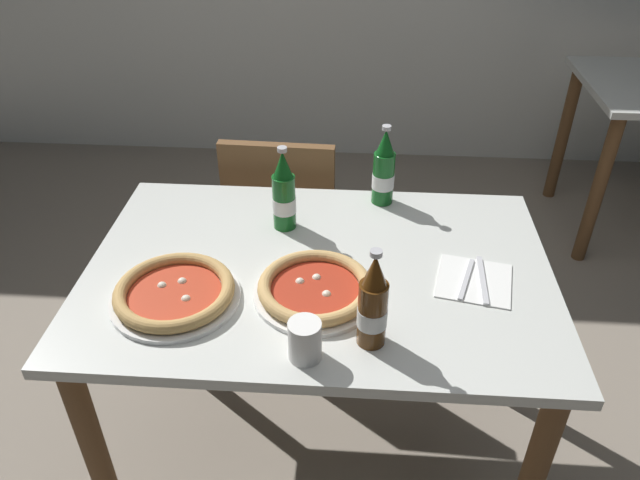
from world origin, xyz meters
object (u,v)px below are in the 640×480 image
object	(u,v)px
beer_bottle_right	(373,305)
napkin_with_cutlery	(474,280)
dining_table_main	(319,301)
beer_bottle_center	(384,171)
pizza_margherita_near	(175,293)
beer_bottle_left	(284,195)
paper_cup	(305,340)
chair_behind_table	(285,222)
pizza_marinara_far	(314,289)

from	to	relation	value
beer_bottle_right	napkin_with_cutlery	xyz separation A→B (m)	(0.26, 0.23, -0.10)
dining_table_main	beer_bottle_center	size ratio (longest dim) A/B	4.86
pizza_margherita_near	beer_bottle_center	bearing A→B (deg)	44.48
beer_bottle_left	beer_bottle_center	world-z (taller)	same
paper_cup	beer_bottle_center	bearing A→B (deg)	75.21
pizza_margherita_near	paper_cup	world-z (taller)	paper_cup
beer_bottle_center	beer_bottle_right	world-z (taller)	same
dining_table_main	beer_bottle_left	size ratio (longest dim) A/B	4.86
dining_table_main	beer_bottle_left	bearing A→B (deg)	120.63
beer_bottle_left	napkin_with_cutlery	distance (m)	0.56
beer_bottle_center	napkin_with_cutlery	world-z (taller)	beer_bottle_center
beer_bottle_left	paper_cup	size ratio (longest dim) A/B	2.60
dining_table_main	chair_behind_table	distance (m)	0.65
pizza_margherita_near	paper_cup	xyz separation A→B (m)	(0.33, -0.17, 0.03)
dining_table_main	beer_bottle_right	bearing A→B (deg)	-62.79
dining_table_main	beer_bottle_left	distance (m)	0.31
paper_cup	pizza_marinara_far	bearing A→B (deg)	88.92
beer_bottle_left	pizza_marinara_far	bearing A→B (deg)	-70.35
napkin_with_cutlery	paper_cup	xyz separation A→B (m)	(-0.40, -0.29, 0.04)
pizza_margherita_near	dining_table_main	bearing A→B (deg)	24.65
beer_bottle_center	pizza_marinara_far	bearing A→B (deg)	-110.56
beer_bottle_left	beer_bottle_center	xyz separation A→B (m)	(0.28, 0.15, 0.00)
dining_table_main	chair_behind_table	size ratio (longest dim) A/B	1.41
pizza_margherita_near	napkin_with_cutlery	size ratio (longest dim) A/B	1.47
pizza_marinara_far	beer_bottle_right	distance (m)	0.22
pizza_margherita_near	pizza_marinara_far	bearing A→B (deg)	6.81
beer_bottle_center	chair_behind_table	bearing A→B (deg)	141.19
beer_bottle_right	paper_cup	distance (m)	0.16
pizza_margherita_near	beer_bottle_left	xyz separation A→B (m)	(0.23, 0.34, 0.08)
beer_bottle_left	beer_bottle_right	world-z (taller)	same
dining_table_main	beer_bottle_center	world-z (taller)	beer_bottle_center
pizza_margherita_near	pizza_marinara_far	distance (m)	0.33
dining_table_main	paper_cup	world-z (taller)	paper_cup
pizza_marinara_far	dining_table_main	bearing A→B (deg)	88.68
pizza_margherita_near	beer_bottle_center	world-z (taller)	beer_bottle_center
beer_bottle_left	beer_bottle_right	distance (m)	0.51
pizza_margherita_near	pizza_marinara_far	size ratio (longest dim) A/B	1.04
dining_table_main	beer_bottle_left	xyz separation A→B (m)	(-0.11, 0.18, 0.22)
beer_bottle_left	napkin_with_cutlery	size ratio (longest dim) A/B	1.16
beer_bottle_right	paper_cup	world-z (taller)	beer_bottle_right
chair_behind_table	beer_bottle_right	xyz separation A→B (m)	(0.30, -0.87, 0.37)
beer_bottle_right	beer_bottle_left	bearing A→B (deg)	118.66
pizza_margherita_near	beer_bottle_center	xyz separation A→B (m)	(0.50, 0.49, 0.08)
pizza_marinara_far	beer_bottle_left	world-z (taller)	beer_bottle_left
chair_behind_table	beer_bottle_left	bearing A→B (deg)	100.25
pizza_marinara_far	beer_bottle_center	xyz separation A→B (m)	(0.17, 0.45, 0.08)
pizza_marinara_far	napkin_with_cutlery	world-z (taller)	pizza_marinara_far
dining_table_main	beer_bottle_center	distance (m)	0.44
chair_behind_table	beer_bottle_center	world-z (taller)	beer_bottle_center
pizza_margherita_near	beer_bottle_right	distance (m)	0.49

